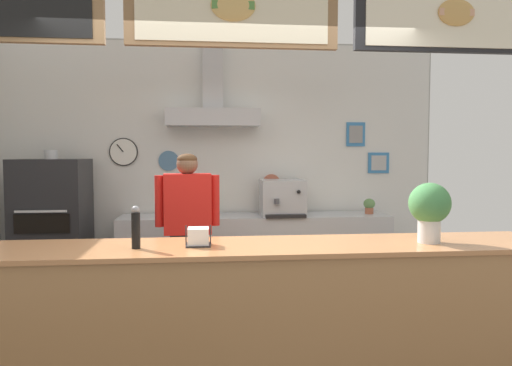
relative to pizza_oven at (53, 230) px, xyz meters
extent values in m
cube|color=#9E9E99|center=(1.88, 0.53, 0.71)|extent=(5.38, 0.12, 3.01)
cube|color=silver|center=(1.88, 0.47, 0.71)|extent=(5.34, 0.01, 2.97)
cylinder|color=black|center=(0.71, 0.45, 0.87)|extent=(0.34, 0.02, 0.34)
cylinder|color=white|center=(0.71, 0.44, 0.87)|extent=(0.31, 0.01, 0.31)
cube|color=black|center=(0.67, 0.43, 0.91)|extent=(0.08, 0.01, 0.10)
cylinder|color=teal|center=(1.24, 0.45, 0.76)|extent=(0.24, 0.02, 0.24)
cylinder|color=#C1664C|center=(2.51, 0.45, 0.48)|extent=(0.22, 0.02, 0.22)
cube|color=teal|center=(3.59, 0.45, 1.09)|extent=(0.24, 0.02, 0.30)
cube|color=gray|center=(3.59, 0.44, 1.09)|extent=(0.17, 0.01, 0.22)
cube|color=teal|center=(3.89, 0.45, 0.73)|extent=(0.27, 0.02, 0.26)
cube|color=#ADADAD|center=(3.89, 0.44, 0.73)|extent=(0.20, 0.01, 0.19)
cube|color=#B7BABF|center=(1.78, 0.27, 1.27)|extent=(1.10, 0.41, 0.20)
cube|color=#B7BABF|center=(1.78, 0.35, 1.77)|extent=(0.24, 0.24, 0.80)
cube|color=olive|center=(1.88, -2.23, 1.81)|extent=(1.41, 0.05, 0.50)
cube|color=beige|center=(1.88, -2.26, 1.81)|extent=(1.27, 0.01, 0.44)
ellipsoid|color=#DBAD60|center=(1.88, -2.27, 1.82)|extent=(0.30, 0.04, 0.21)
cube|color=#51843D|center=(1.88, -2.28, 1.82)|extent=(0.28, 0.01, 0.05)
cube|color=black|center=(3.42, -2.23, 1.81)|extent=(1.41, 0.05, 0.50)
cube|color=#F2E5C6|center=(3.42, -2.26, 1.81)|extent=(1.27, 0.01, 0.44)
ellipsoid|color=tan|center=(3.42, -2.27, 1.82)|extent=(0.26, 0.04, 0.19)
cube|color=tan|center=(3.42, -2.28, 1.82)|extent=(0.25, 0.01, 0.05)
cube|color=#B77F4C|center=(1.88, -2.41, -0.28)|extent=(4.14, 0.63, 1.02)
cube|color=#CF8550|center=(1.88, -2.41, 0.24)|extent=(4.23, 0.67, 0.03)
cube|color=#B7BABF|center=(2.28, 0.13, -0.34)|extent=(3.16, 0.61, 0.91)
cube|color=#929499|center=(2.28, 0.13, -0.63)|extent=(3.01, 0.56, 0.02)
cube|color=#232326|center=(0.00, 0.00, 0.00)|extent=(0.74, 0.68, 1.58)
cube|color=black|center=(0.00, -0.35, 0.12)|extent=(0.55, 0.02, 0.20)
cube|color=silver|center=(0.00, -0.37, 0.25)|extent=(0.52, 0.02, 0.02)
cylinder|color=silver|center=(0.00, 0.00, 0.84)|extent=(0.14, 0.14, 0.10)
cube|color=#232328|center=(1.53, -1.10, -0.34)|extent=(0.33, 0.22, 0.91)
cube|color=red|center=(1.53, -1.10, 0.39)|extent=(0.44, 0.25, 0.55)
cylinder|color=red|center=(1.78, -1.08, 0.42)|extent=(0.08, 0.08, 0.46)
cylinder|color=red|center=(1.27, -1.11, 0.42)|extent=(0.08, 0.08, 0.46)
sphere|color=brown|center=(1.53, -1.10, 0.75)|extent=(0.19, 0.19, 0.19)
ellipsoid|color=#4C331E|center=(1.53, -1.10, 0.80)|extent=(0.18, 0.18, 0.11)
cube|color=#B7BABF|center=(2.59, 0.11, 0.33)|extent=(0.51, 0.45, 0.42)
cylinder|color=#4C4C51|center=(2.49, -0.14, 0.31)|extent=(0.06, 0.06, 0.06)
cube|color=black|center=(2.59, -0.15, 0.14)|extent=(0.46, 0.10, 0.04)
sphere|color=black|center=(2.74, -0.13, 0.41)|extent=(0.04, 0.04, 0.04)
cylinder|color=#4C4C51|center=(1.71, 0.17, 0.16)|extent=(0.13, 0.13, 0.08)
ellipsoid|color=#47894C|center=(1.71, 0.17, 0.26)|extent=(0.18, 0.18, 0.16)
cylinder|color=#9E563D|center=(3.66, 0.11, 0.16)|extent=(0.10, 0.10, 0.07)
ellipsoid|color=#5B844C|center=(3.66, 0.11, 0.24)|extent=(0.14, 0.14, 0.12)
cube|color=#262628|center=(1.64, -2.40, 0.26)|extent=(0.16, 0.16, 0.01)
cylinder|color=#262628|center=(1.57, -2.40, 0.32)|extent=(0.01, 0.01, 0.13)
cylinder|color=#262628|center=(1.72, -2.40, 0.32)|extent=(0.01, 0.01, 0.13)
cube|color=white|center=(1.64, -2.40, 0.32)|extent=(0.13, 0.13, 0.11)
cylinder|color=black|center=(1.26, -2.46, 0.37)|extent=(0.05, 0.05, 0.22)
sphere|color=gray|center=(1.26, -2.46, 0.50)|extent=(0.05, 0.05, 0.05)
cylinder|color=silver|center=(3.17, -2.45, 0.34)|extent=(0.15, 0.15, 0.17)
cylinder|color=gray|center=(3.17, -2.45, 0.29)|extent=(0.14, 0.14, 0.05)
ellipsoid|color=#47894C|center=(3.17, -2.45, 0.52)|extent=(0.27, 0.27, 0.27)
camera|label=1|loc=(1.70, -5.46, 0.85)|focal=33.56mm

